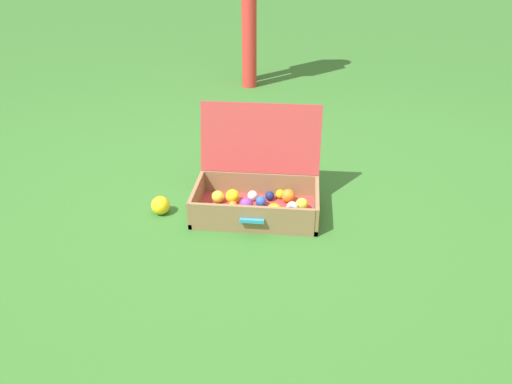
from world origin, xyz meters
TOP-DOWN VIEW (x-y plane):
  - ground_plane at (0.00, 0.00)m, footprint 16.00×16.00m
  - open_suitcase at (0.09, 0.05)m, footprint 0.59×0.46m
  - stray_ball_on_grass at (-0.37, -0.04)m, footprint 0.09×0.09m

SIDE VIEW (x-z plane):
  - ground_plane at x=0.00m, z-range 0.00..0.00m
  - stray_ball_on_grass at x=-0.37m, z-range 0.00..0.09m
  - open_suitcase at x=0.09m, z-range -0.13..0.34m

